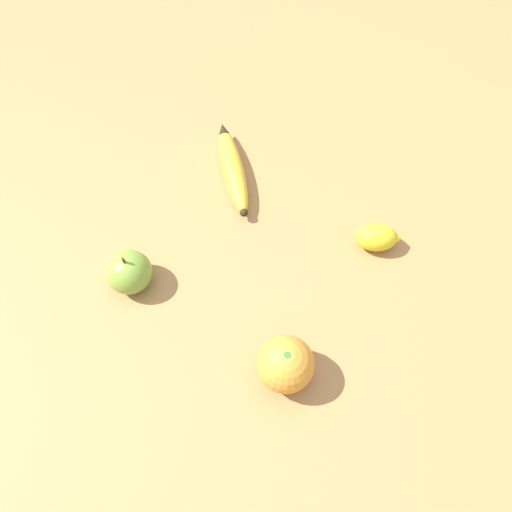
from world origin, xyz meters
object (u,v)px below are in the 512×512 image
at_px(lemon, 377,237).
at_px(orange, 286,364).
at_px(banana, 233,169).
at_px(apple, 129,272).

bearing_deg(lemon, orange, 173.29).
bearing_deg(banana, orange, -179.74).
bearing_deg(banana, lemon, -134.05).
xyz_separation_m(orange, apple, (0.02, 0.30, -0.01)).
xyz_separation_m(banana, apple, (-0.28, 0.03, 0.01)).
distance_m(banana, lemon, 0.30).
height_order(orange, lemon, orange).
bearing_deg(lemon, apple, 128.93).
height_order(apple, lemon, apple).
bearing_deg(apple, orange, -92.90).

